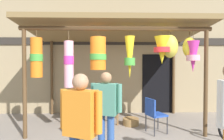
{
  "coord_description": "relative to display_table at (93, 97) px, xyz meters",
  "views": [
    {
      "loc": [
        -0.33,
        -4.01,
        1.63
      ],
      "look_at": [
        -0.19,
        1.18,
        1.5
      ],
      "focal_mm": 30.09,
      "sensor_mm": 36.0,
      "label": 1
    }
  ],
  "objects": [
    {
      "name": "folding_chair",
      "position": [
        1.53,
        -0.96,
        -0.21
      ],
      "size": [
        0.52,
        0.52,
        0.84
      ],
      "color": "#2347A8",
      "rests_on": "ground_plane"
    },
    {
      "name": "wicker_basket_by_table",
      "position": [
        1.06,
        -0.33,
        -0.62
      ],
      "size": [
        0.44,
        0.44,
        0.18
      ],
      "primitive_type": "cylinder",
      "color": "olive",
      "rests_on": "ground_plane"
    },
    {
      "name": "display_table",
      "position": [
        0.0,
        0.0,
        0.0
      ],
      "size": [
        1.5,
        0.79,
        0.79
      ],
      "color": "brown",
      "rests_on": "ground_plane"
    },
    {
      "name": "flower_heap_on_table",
      "position": [
        -0.08,
        0.04,
        0.15
      ],
      "size": [
        0.67,
        0.47,
        0.15
      ],
      "color": "pink",
      "rests_on": "display_table"
    },
    {
      "name": "shop_facade",
      "position": [
        0.75,
        1.11,
        1.25
      ],
      "size": [
        11.36,
        0.29,
        3.93
      ],
      "color": "#9E8966",
      "rests_on": "ground_plane"
    },
    {
      "name": "customer_foreground",
      "position": [
        0.39,
        -2.02,
        0.16
      ],
      "size": [
        0.56,
        0.34,
        1.51
      ],
      "color": "#2D5193",
      "rests_on": "ground_plane"
    },
    {
      "name": "market_stall_canopy",
      "position": [
        0.69,
        -0.41,
        1.63
      ],
      "size": [
        4.59,
        2.56,
        2.74
      ],
      "color": "brown",
      "rests_on": "ground_plane"
    },
    {
      "name": "shopper_by_bananas",
      "position": [
        0.08,
        -3.05,
        0.18
      ],
      "size": [
        0.55,
        0.36,
        1.53
      ],
      "color": "#2D5193",
      "rests_on": "ground_plane"
    }
  ]
}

